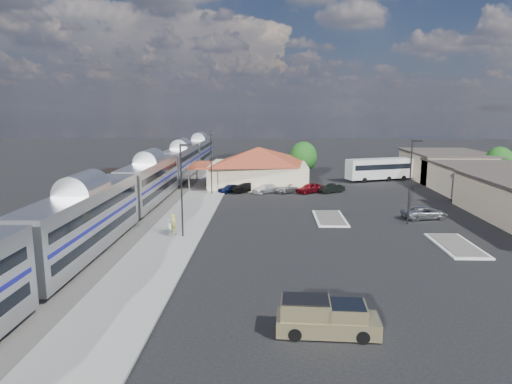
{
  "coord_description": "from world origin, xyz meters",
  "views": [
    {
      "loc": [
        -2.77,
        -47.75,
        12.19
      ],
      "look_at": [
        -4.3,
        3.24,
        2.8
      ],
      "focal_mm": 32.0,
      "sensor_mm": 36.0,
      "label": 1
    }
  ],
  "objects_px": {
    "station_depot": "(258,166)",
    "pickup_truck": "(328,318)",
    "suv": "(425,213)",
    "coach_bus": "(379,168)"
  },
  "relations": [
    {
      "from": "station_depot",
      "to": "pickup_truck",
      "type": "height_order",
      "value": "station_depot"
    },
    {
      "from": "suv",
      "to": "station_depot",
      "type": "bearing_deg",
      "value": 28.91
    },
    {
      "from": "pickup_truck",
      "to": "coach_bus",
      "type": "height_order",
      "value": "coach_bus"
    },
    {
      "from": "suv",
      "to": "coach_bus",
      "type": "bearing_deg",
      "value": -15.42
    },
    {
      "from": "station_depot",
      "to": "pickup_truck",
      "type": "distance_m",
      "value": 48.75
    },
    {
      "from": "suv",
      "to": "coach_bus",
      "type": "relative_size",
      "value": 0.42
    },
    {
      "from": "suv",
      "to": "coach_bus",
      "type": "distance_m",
      "value": 27.4
    },
    {
      "from": "pickup_truck",
      "to": "coach_bus",
      "type": "bearing_deg",
      "value": -12.99
    },
    {
      "from": "pickup_truck",
      "to": "suv",
      "type": "distance_m",
      "value": 30.35
    },
    {
      "from": "pickup_truck",
      "to": "suv",
      "type": "bearing_deg",
      "value": -24.85
    }
  ]
}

